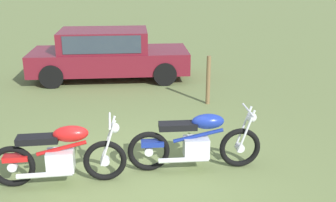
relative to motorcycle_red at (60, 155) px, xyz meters
The scene contains 5 objects.
ground_plane 1.21m from the motorcycle_red, ahead, with size 120.00×120.00×0.00m, color olive.
motorcycle_red is the anchor object (origin of this frame).
motorcycle_blue 2.12m from the motorcycle_red, ahead, with size 2.16×0.64×1.02m.
car_burgundy 6.01m from the motorcycle_red, 80.64° to the left, with size 4.61×2.21×1.43m.
fence_post_wooden 4.53m from the motorcycle_red, 44.98° to the left, with size 0.10×0.10×1.16m, color brown.
Camera 1 is at (-0.54, -5.70, 3.16)m, focal length 43.29 mm.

